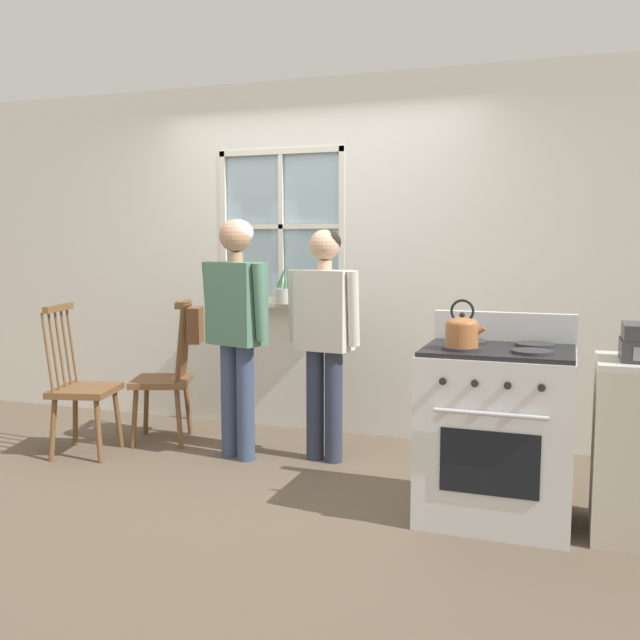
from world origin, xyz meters
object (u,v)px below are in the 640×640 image
(handbag, at_px, (195,324))
(potted_plant, at_px, (285,292))
(stove, at_px, (496,431))
(kettle, at_px, (462,330))
(chair_near_wall, at_px, (82,389))
(person_teen_center, at_px, (324,323))
(person_elderly_left, at_px, (236,313))
(chair_by_window, at_px, (164,380))

(handbag, bearing_deg, potted_plant, 46.41)
(potted_plant, relative_size, handbag, 0.99)
(stove, bearing_deg, kettle, -143.01)
(chair_near_wall, distance_m, stove, 2.84)
(chair_near_wall, distance_m, potted_plant, 1.65)
(chair_near_wall, height_order, person_teen_center, person_teen_center)
(person_teen_center, distance_m, potted_plant, 0.86)
(person_elderly_left, relative_size, person_teen_center, 1.04)
(person_teen_center, height_order, handbag, person_teen_center)
(chair_by_window, height_order, kettle, kettle)
(chair_by_window, bearing_deg, person_elderly_left, 54.98)
(chair_by_window, xyz_separation_m, person_elderly_left, (0.69, -0.20, 0.54))
(chair_near_wall, bearing_deg, kettle, -111.09)
(chair_by_window, height_order, handbag, same)
(chair_by_window, height_order, stove, stove)
(person_teen_center, relative_size, stove, 1.44)
(person_teen_center, relative_size, handbag, 5.07)
(person_elderly_left, distance_m, stove, 1.91)
(chair_near_wall, relative_size, potted_plant, 3.43)
(stove, height_order, potted_plant, potted_plant)
(chair_near_wall, height_order, stove, stove)
(person_elderly_left, bearing_deg, handbag, 167.98)
(chair_near_wall, xyz_separation_m, person_elderly_left, (1.06, 0.28, 0.54))
(person_teen_center, xyz_separation_m, potted_plant, (-0.55, 0.65, 0.14))
(potted_plant, bearing_deg, chair_by_window, -140.08)
(chair_by_window, bearing_deg, potted_plant, 110.64)
(kettle, bearing_deg, chair_by_window, 160.30)
(chair_by_window, relative_size, kettle, 4.24)
(chair_by_window, relative_size, chair_near_wall, 1.00)
(person_teen_center, xyz_separation_m, handbag, (-1.05, 0.12, -0.06))
(potted_plant, bearing_deg, stove, -36.52)
(person_elderly_left, height_order, person_teen_center, person_elderly_left)
(chair_by_window, height_order, person_elderly_left, person_elderly_left)
(kettle, bearing_deg, person_teen_center, 142.89)
(person_elderly_left, bearing_deg, chair_by_window, -177.87)
(person_teen_center, height_order, potted_plant, person_teen_center)
(chair_near_wall, bearing_deg, person_elderly_left, -89.05)
(chair_near_wall, bearing_deg, chair_by_window, -51.54)
(chair_by_window, distance_m, person_teen_center, 1.36)
(person_elderly_left, bearing_deg, kettle, -3.48)
(person_teen_center, bearing_deg, stove, -21.27)
(chair_by_window, xyz_separation_m, kettle, (2.29, -0.82, 0.56))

